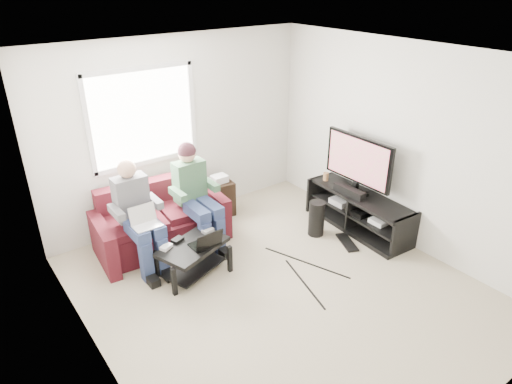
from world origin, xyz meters
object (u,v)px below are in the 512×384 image
at_px(end_table, 220,197).
at_px(tv, 358,161).
at_px(sofa, 161,223).
at_px(coffee_table, 193,253).
at_px(subwoofer, 316,218).
at_px(tv_stand, 358,213).

bearing_deg(end_table, tv, -47.23).
distance_m(sofa, end_table, 1.09).
height_order(sofa, end_table, sofa).
xyz_separation_m(coffee_table, subwoofer, (1.81, -0.21, -0.05)).
relative_size(subwoofer, end_table, 0.80).
distance_m(tv_stand, end_table, 2.02).
bearing_deg(sofa, subwoofer, -30.82).
height_order(sofa, subwoofer, sofa).
bearing_deg(coffee_table, end_table, 45.40).
distance_m(coffee_table, end_table, 1.53).
bearing_deg(tv, end_table, 132.77).
bearing_deg(sofa, tv_stand, -28.80).
bearing_deg(tv_stand, coffee_table, 169.58).
height_order(coffee_table, subwoofer, subwoofer).
bearing_deg(coffee_table, sofa, 89.77).
height_order(sofa, coffee_table, sofa).
distance_m(sofa, coffee_table, 0.88).
bearing_deg(subwoofer, end_table, 119.82).
bearing_deg(tv, subwoofer, 166.84).
relative_size(coffee_table, tv, 0.84).
bearing_deg(subwoofer, coffee_table, 173.54).
height_order(tv, end_table, tv).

